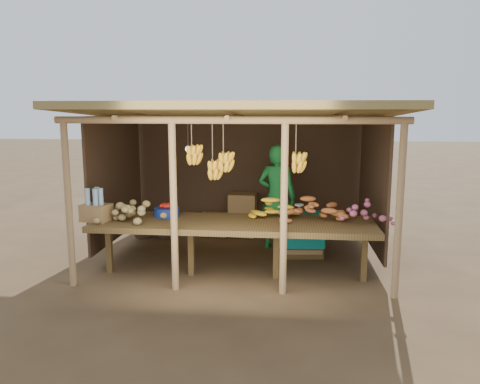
{
  "coord_description": "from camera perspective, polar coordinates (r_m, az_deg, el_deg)",
  "views": [
    {
      "loc": [
        0.72,
        -7.22,
        2.31
      ],
      "look_at": [
        0.0,
        0.0,
        1.05
      ],
      "focal_mm": 35.0,
      "sensor_mm": 36.0,
      "label": 1
    }
  ],
  "objects": [
    {
      "name": "ground",
      "position": [
        7.62,
        0.0,
        -7.8
      ],
      "size": [
        60.0,
        60.0,
        0.0
      ],
      "primitive_type": "plane",
      "color": "brown",
      "rests_on": "ground"
    },
    {
      "name": "sweet_potato_heap",
      "position": [
        6.52,
        9.13,
        -2.07
      ],
      "size": [
        0.95,
        0.57,
        0.36
      ],
      "primitive_type": null,
      "rotation": [
        0.0,
        0.0,
        0.0
      ],
      "color": "#B9632F",
      "rests_on": "counter"
    },
    {
      "name": "onion_heap",
      "position": [
        6.54,
        14.69,
        -2.21
      ],
      "size": [
        0.94,
        0.64,
        0.36
      ],
      "primitive_type": null,
      "rotation": [
        0.0,
        0.0,
        0.14
      ],
      "color": "#B75973",
      "rests_on": "counter"
    },
    {
      "name": "burlap_sacks",
      "position": [
        8.78,
        -10.37,
        -3.81
      ],
      "size": [
        0.85,
        0.45,
        0.6
      ],
      "color": "#442F1F",
      "rests_on": "ground"
    },
    {
      "name": "potato_heap",
      "position": [
        6.67,
        -12.63,
        -1.88
      ],
      "size": [
        1.1,
        0.87,
        0.36
      ],
      "primitive_type": null,
      "rotation": [
        0.0,
        0.0,
        0.35
      ],
      "color": "#96834D",
      "rests_on": "counter"
    },
    {
      "name": "vendor",
      "position": [
        7.85,
        4.51,
        -0.65
      ],
      "size": [
        0.72,
        0.56,
        1.77
      ],
      "primitive_type": "imported",
      "rotation": [
        0.0,
        0.0,
        2.92
      ],
      "color": "#1B7D35",
      "rests_on": "ground"
    },
    {
      "name": "banana_pile",
      "position": [
        6.77,
        4.39,
        -1.55
      ],
      "size": [
        0.76,
        0.59,
        0.35
      ],
      "primitive_type": null,
      "rotation": [
        0.0,
        0.0,
        -0.31
      ],
      "color": "yellow",
      "rests_on": "counter"
    },
    {
      "name": "counter",
      "position": [
        6.51,
        -0.83,
        -4.13
      ],
      "size": [
        3.9,
        1.05,
        0.8
      ],
      "color": "brown",
      "rests_on": "ground"
    },
    {
      "name": "stall_structure",
      "position": [
        7.3,
        0.17,
        6.79
      ],
      "size": [
        4.7,
        3.5,
        2.43
      ],
      "color": "tan",
      "rests_on": "ground"
    },
    {
      "name": "carton_stack",
      "position": [
        8.7,
        -0.85,
        -3.17
      ],
      "size": [
        1.07,
        0.44,
        0.79
      ],
      "color": "olive",
      "rests_on": "ground"
    },
    {
      "name": "bottle_box",
      "position": [
        6.79,
        -17.13,
        -1.9
      ],
      "size": [
        0.43,
        0.37,
        0.47
      ],
      "color": "olive",
      "rests_on": "counter"
    },
    {
      "name": "tomato_basin",
      "position": [
        6.87,
        -8.93,
        -2.31
      ],
      "size": [
        0.36,
        0.36,
        0.19
      ],
      "rotation": [
        0.0,
        0.0,
        0.27
      ],
      "color": "navy",
      "rests_on": "counter"
    },
    {
      "name": "tarp_crate",
      "position": [
        7.67,
        7.48,
        -5.0
      ],
      "size": [
        0.78,
        0.69,
        0.87
      ],
      "color": "brown",
      "rests_on": "ground"
    }
  ]
}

